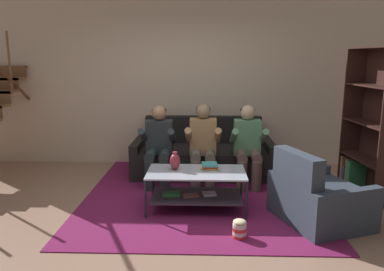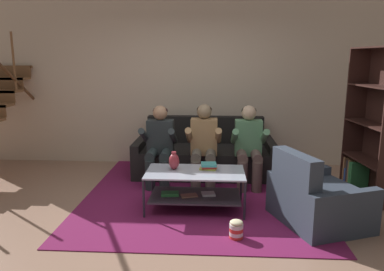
{
  "view_description": "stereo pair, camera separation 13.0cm",
  "coord_description": "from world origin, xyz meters",
  "px_view_note": "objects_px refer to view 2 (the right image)",
  "views": [
    {
      "loc": [
        0.26,
        -3.92,
        1.81
      ],
      "look_at": [
        0.1,
        0.86,
        0.81
      ],
      "focal_mm": 35.0,
      "sensor_mm": 36.0,
      "label": 1
    },
    {
      "loc": [
        0.39,
        -3.92,
        1.81
      ],
      "look_at": [
        0.1,
        0.86,
        0.81
      ],
      "focal_mm": 35.0,
      "sensor_mm": 36.0,
      "label": 2
    }
  ],
  "objects_px": {
    "couch": "(205,156)",
    "person_seated_right": "(249,143)",
    "person_seated_middle": "(204,142)",
    "vase": "(174,161)",
    "popcorn_tub": "(236,229)",
    "coffee_table": "(195,184)",
    "bookshelf": "(373,135)",
    "person_seated_left": "(159,142)",
    "book_stack": "(209,166)",
    "armchair": "(317,200)"
  },
  "relations": [
    {
      "from": "couch",
      "to": "person_seated_right",
      "type": "xyz_separation_m",
      "value": [
        0.64,
        -0.57,
        0.35
      ]
    },
    {
      "from": "person_seated_left",
      "to": "armchair",
      "type": "xyz_separation_m",
      "value": [
        1.92,
        -1.21,
        -0.36
      ]
    },
    {
      "from": "bookshelf",
      "to": "popcorn_tub",
      "type": "distance_m",
      "value": 2.4
    },
    {
      "from": "person_seated_right",
      "to": "coffee_table",
      "type": "relative_size",
      "value": 0.98
    },
    {
      "from": "person_seated_left",
      "to": "popcorn_tub",
      "type": "xyz_separation_m",
      "value": [
        1.02,
        -1.64,
        -0.52
      ]
    },
    {
      "from": "person_seated_middle",
      "to": "book_stack",
      "type": "height_order",
      "value": "person_seated_middle"
    },
    {
      "from": "armchair",
      "to": "person_seated_left",
      "type": "bearing_deg",
      "value": 147.74
    },
    {
      "from": "person_seated_middle",
      "to": "vase",
      "type": "height_order",
      "value": "person_seated_middle"
    },
    {
      "from": "coffee_table",
      "to": "person_seated_left",
      "type": "bearing_deg",
      "value": 121.57
    },
    {
      "from": "bookshelf",
      "to": "popcorn_tub",
      "type": "xyz_separation_m",
      "value": [
        -1.84,
        -1.37,
        -0.72
      ]
    },
    {
      "from": "person_seated_middle",
      "to": "vase",
      "type": "bearing_deg",
      "value": -112.23
    },
    {
      "from": "person_seated_right",
      "to": "book_stack",
      "type": "distance_m",
      "value": 0.97
    },
    {
      "from": "vase",
      "to": "bookshelf",
      "type": "xyz_separation_m",
      "value": [
        2.56,
        0.56,
        0.24
      ]
    },
    {
      "from": "person_seated_middle",
      "to": "person_seated_left",
      "type": "bearing_deg",
      "value": -179.79
    },
    {
      "from": "couch",
      "to": "popcorn_tub",
      "type": "xyz_separation_m",
      "value": [
        0.38,
        -2.21,
        -0.18
      ]
    },
    {
      "from": "person_seated_middle",
      "to": "bookshelf",
      "type": "xyz_separation_m",
      "value": [
        2.22,
        -0.27,
        0.19
      ]
    },
    {
      "from": "bookshelf",
      "to": "coffee_table",
      "type": "bearing_deg",
      "value": -164.68
    },
    {
      "from": "popcorn_tub",
      "to": "couch",
      "type": "bearing_deg",
      "value": 99.75
    },
    {
      "from": "couch",
      "to": "popcorn_tub",
      "type": "bearing_deg",
      "value": -80.25
    },
    {
      "from": "coffee_table",
      "to": "armchair",
      "type": "distance_m",
      "value": 1.4
    },
    {
      "from": "couch",
      "to": "coffee_table",
      "type": "distance_m",
      "value": 1.47
    },
    {
      "from": "couch",
      "to": "person_seated_left",
      "type": "relative_size",
      "value": 1.9
    },
    {
      "from": "couch",
      "to": "person_seated_middle",
      "type": "distance_m",
      "value": 0.67
    },
    {
      "from": "coffee_table",
      "to": "vase",
      "type": "bearing_deg",
      "value": 164.23
    },
    {
      "from": "vase",
      "to": "popcorn_tub",
      "type": "relative_size",
      "value": 1.1
    },
    {
      "from": "person_seated_left",
      "to": "book_stack",
      "type": "bearing_deg",
      "value": -47.7
    },
    {
      "from": "couch",
      "to": "vase",
      "type": "relative_size",
      "value": 9.79
    },
    {
      "from": "coffee_table",
      "to": "person_seated_right",
      "type": "bearing_deg",
      "value": 51.25
    },
    {
      "from": "couch",
      "to": "coffee_table",
      "type": "relative_size",
      "value": 1.84
    },
    {
      "from": "vase",
      "to": "popcorn_tub",
      "type": "height_order",
      "value": "vase"
    },
    {
      "from": "coffee_table",
      "to": "popcorn_tub",
      "type": "height_order",
      "value": "coffee_table"
    },
    {
      "from": "person_seated_middle",
      "to": "armchair",
      "type": "height_order",
      "value": "person_seated_middle"
    },
    {
      "from": "person_seated_left",
      "to": "coffee_table",
      "type": "xyz_separation_m",
      "value": [
        0.55,
        -0.9,
        -0.31
      ]
    },
    {
      "from": "vase",
      "to": "armchair",
      "type": "distance_m",
      "value": 1.7
    },
    {
      "from": "couch",
      "to": "vase",
      "type": "height_order",
      "value": "couch"
    },
    {
      "from": "person_seated_middle",
      "to": "book_stack",
      "type": "xyz_separation_m",
      "value": [
        0.08,
        -0.79,
        -0.12
      ]
    },
    {
      "from": "coffee_table",
      "to": "bookshelf",
      "type": "relative_size",
      "value": 0.6
    },
    {
      "from": "couch",
      "to": "armchair",
      "type": "bearing_deg",
      "value": -54.28
    },
    {
      "from": "coffee_table",
      "to": "vase",
      "type": "height_order",
      "value": "vase"
    },
    {
      "from": "person_seated_left",
      "to": "coffee_table",
      "type": "bearing_deg",
      "value": -58.43
    },
    {
      "from": "person_seated_middle",
      "to": "book_stack",
      "type": "bearing_deg",
      "value": -84.06
    },
    {
      "from": "book_stack",
      "to": "coffee_table",
      "type": "bearing_deg",
      "value": -147.27
    },
    {
      "from": "book_stack",
      "to": "bookshelf",
      "type": "height_order",
      "value": "bookshelf"
    },
    {
      "from": "armchair",
      "to": "person_seated_middle",
      "type": "bearing_deg",
      "value": 136.61
    },
    {
      "from": "person_seated_middle",
      "to": "popcorn_tub",
      "type": "relative_size",
      "value": 5.76
    },
    {
      "from": "coffee_table",
      "to": "popcorn_tub",
      "type": "relative_size",
      "value": 5.82
    },
    {
      "from": "person_seated_left",
      "to": "book_stack",
      "type": "height_order",
      "value": "person_seated_left"
    },
    {
      "from": "person_seated_left",
      "to": "person_seated_middle",
      "type": "xyz_separation_m",
      "value": [
        0.64,
        0.0,
        0.01
      ]
    },
    {
      "from": "person_seated_left",
      "to": "couch",
      "type": "bearing_deg",
      "value": 42.07
    },
    {
      "from": "popcorn_tub",
      "to": "bookshelf",
      "type": "bearing_deg",
      "value": 36.79
    }
  ]
}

